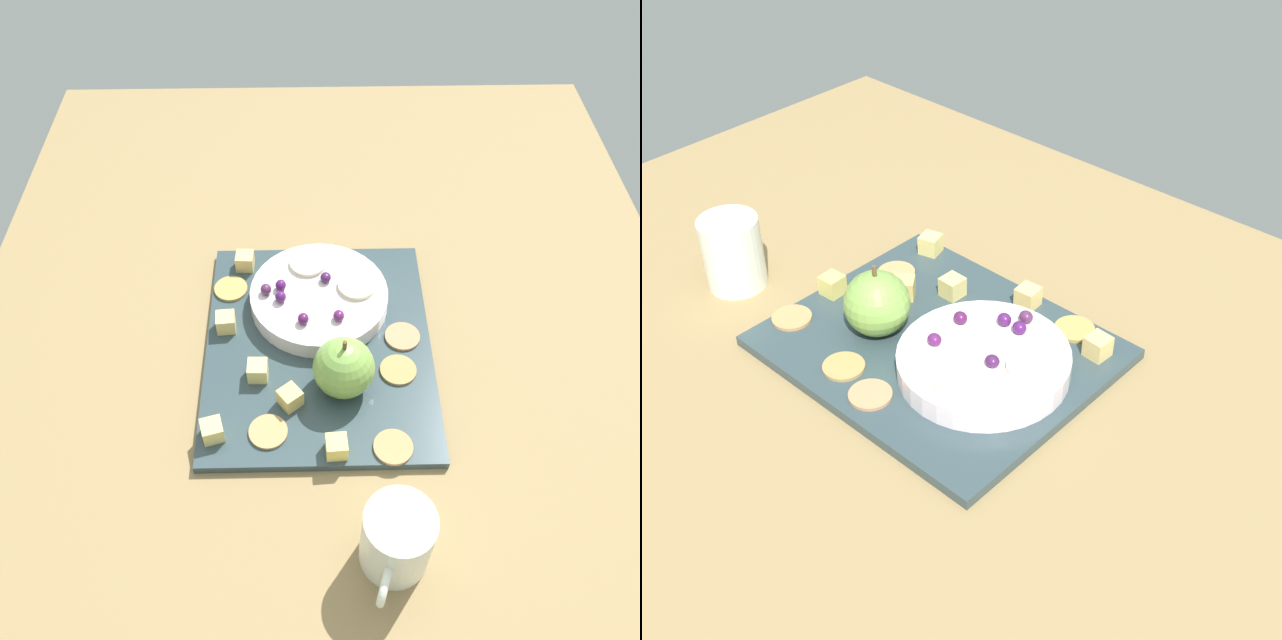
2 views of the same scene
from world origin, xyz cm
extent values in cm
cube|color=olive|center=(0.00, 0.00, 1.86)|extent=(127.40, 98.06, 3.73)
cube|color=#304147|center=(0.41, -1.72, 4.33)|extent=(34.90, 28.98, 1.21)
cylinder|color=white|center=(-6.80, -1.55, 6.21)|extent=(18.45, 18.45, 2.54)
sphere|color=#78A748|center=(6.57, 1.13, 8.67)|extent=(7.48, 7.48, 7.48)
cylinder|color=brown|center=(6.57, 1.13, 13.01)|extent=(0.50, 0.50, 1.20)
cube|color=#F4CF77|center=(-2.83, -13.80, 6.14)|extent=(2.60, 2.60, 2.42)
cube|color=#E7C672|center=(-14.06, -11.90, 6.14)|extent=(2.57, 2.57, 2.42)
cube|color=#E6CF77|center=(4.99, -9.32, 6.14)|extent=(2.47, 2.47, 2.42)
cube|color=#E5CF68|center=(15.69, -0.30, 6.14)|extent=(2.57, 2.57, 2.42)
cube|color=#E9D378|center=(13.32, -14.20, 6.14)|extent=(2.97, 2.97, 2.42)
cube|color=#E8C46A|center=(9.02, -5.31, 6.14)|extent=(3.39, 3.39, 2.42)
cylinder|color=tan|center=(15.31, 6.52, 5.14)|extent=(4.57, 4.57, 0.40)
cylinder|color=#AE884D|center=(4.54, 8.13, 5.14)|extent=(4.57, 4.57, 0.40)
cylinder|color=tan|center=(-9.70, -13.70, 5.14)|extent=(4.57, 4.57, 0.40)
cylinder|color=tan|center=(-0.79, 9.20, 5.14)|extent=(4.57, 4.57, 0.40)
cylinder|color=tan|center=(13.03, -7.85, 5.14)|extent=(4.57, 4.57, 0.40)
ellipsoid|color=#421B4A|center=(-8.75, -0.61, 8.13)|extent=(1.60, 1.44, 1.30)
ellipsoid|color=#561C57|center=(-1.99, 0.89, 8.13)|extent=(1.60, 1.44, 1.31)
ellipsoid|color=#4E184A|center=(-1.52, -3.66, 8.18)|extent=(1.60, 1.44, 1.41)
ellipsoid|color=#4B185D|center=(-7.38, -6.62, 8.20)|extent=(1.60, 1.44, 1.46)
ellipsoid|color=#4E254A|center=(-6.68, -8.57, 8.20)|extent=(1.60, 1.44, 1.44)
ellipsoid|color=#491958|center=(-5.27, -6.60, 8.22)|extent=(1.60, 1.44, 1.49)
cylinder|color=beige|center=(-7.51, 3.50, 7.78)|extent=(5.05, 5.05, 0.60)
cylinder|color=beige|center=(-11.86, -2.98, 7.78)|extent=(5.05, 5.05, 0.60)
cylinder|color=white|center=(27.21, 5.51, 8.25)|extent=(7.20, 7.20, 9.04)
torus|color=white|center=(31.74, 3.93, 8.25)|extent=(4.04, 2.08, 4.00)
camera|label=1|loc=(51.89, -2.60, 71.87)|focal=36.74mm
camera|label=2|loc=(-51.94, 50.93, 65.95)|focal=48.74mm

